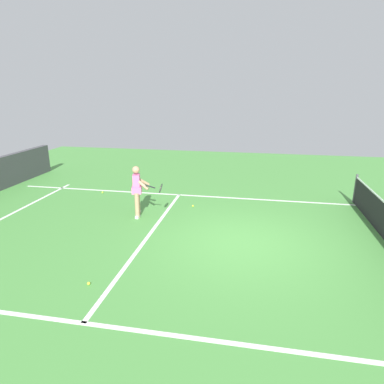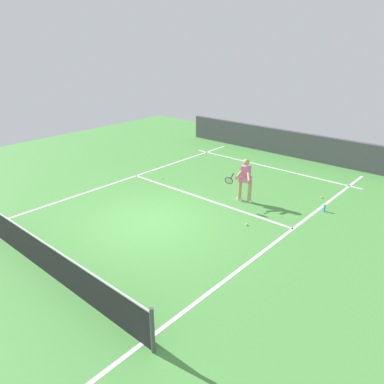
{
  "view_description": "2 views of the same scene",
  "coord_description": "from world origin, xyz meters",
  "px_view_note": "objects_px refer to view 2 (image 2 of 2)",
  "views": [
    {
      "loc": [
        7.86,
        0.21,
        3.74
      ],
      "look_at": [
        -0.49,
        -1.37,
        1.11
      ],
      "focal_mm": 31.54,
      "sensor_mm": 36.0,
      "label": 1
    },
    {
      "loc": [
        -7.79,
        7.01,
        5.26
      ],
      "look_at": [
        -0.64,
        -1.17,
        0.8
      ],
      "focal_mm": 34.65,
      "sensor_mm": 36.0,
      "label": 2
    }
  ],
  "objects_px": {
    "tennis_ball_mid": "(322,197)",
    "water_bottle": "(324,208)",
    "tennis_ball_far": "(162,178)",
    "tennis_player": "(245,179)",
    "tennis_ball_near": "(247,224)"
  },
  "relations": [
    {
      "from": "tennis_player",
      "to": "tennis_ball_near",
      "type": "bearing_deg",
      "value": 126.7
    },
    {
      "from": "tennis_ball_near",
      "to": "water_bottle",
      "type": "xyz_separation_m",
      "value": [
        -1.37,
        -2.54,
        0.09
      ]
    },
    {
      "from": "tennis_ball_near",
      "to": "water_bottle",
      "type": "bearing_deg",
      "value": -118.36
    },
    {
      "from": "tennis_player",
      "to": "tennis_ball_far",
      "type": "relative_size",
      "value": 23.48
    },
    {
      "from": "tennis_ball_far",
      "to": "water_bottle",
      "type": "xyz_separation_m",
      "value": [
        -6.27,
        -1.35,
        0.09
      ]
    },
    {
      "from": "tennis_ball_near",
      "to": "water_bottle",
      "type": "height_order",
      "value": "water_bottle"
    },
    {
      "from": "tennis_player",
      "to": "tennis_ball_far",
      "type": "bearing_deg",
      "value": 4.27
    },
    {
      "from": "tennis_player",
      "to": "water_bottle",
      "type": "distance_m",
      "value": 2.79
    },
    {
      "from": "water_bottle",
      "to": "tennis_ball_near",
      "type": "bearing_deg",
      "value": 61.64
    },
    {
      "from": "tennis_ball_near",
      "to": "tennis_ball_far",
      "type": "xyz_separation_m",
      "value": [
        4.9,
        -1.19,
        0.0
      ]
    },
    {
      "from": "tennis_ball_near",
      "to": "tennis_ball_mid",
      "type": "height_order",
      "value": "same"
    },
    {
      "from": "tennis_player",
      "to": "tennis_ball_mid",
      "type": "bearing_deg",
      "value": -132.82
    },
    {
      "from": "tennis_player",
      "to": "tennis_ball_mid",
      "type": "distance_m",
      "value": 2.98
    },
    {
      "from": "tennis_ball_mid",
      "to": "water_bottle",
      "type": "relative_size",
      "value": 0.28
    },
    {
      "from": "tennis_ball_far",
      "to": "tennis_player",
      "type": "bearing_deg",
      "value": -175.73
    }
  ]
}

